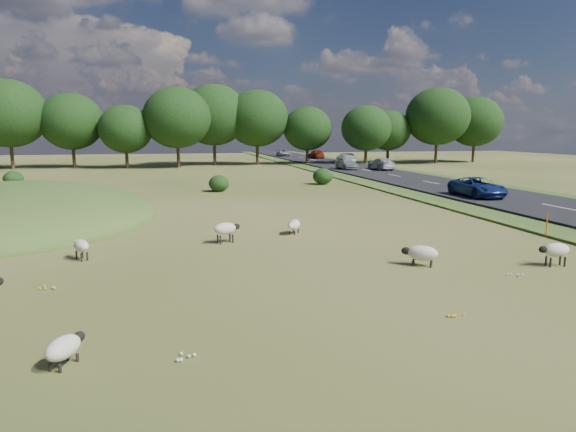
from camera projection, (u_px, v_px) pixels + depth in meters
The scene contains 18 objects.
ground at pixel (215, 197), 38.57m from camera, with size 160.00×160.00×0.00m, color #394C17.
mound at pixel (8, 220), 28.23m from camera, with size 16.00×20.00×4.00m, color #33561E.
road at pixel (402, 178), 52.57m from camera, with size 8.00×150.00×0.25m, color black.
treeline at pixel (184, 119), 71.36m from camera, with size 96.28×14.66×11.70m.
shrubs at pixel (197, 179), 45.14m from camera, with size 29.11×9.54×1.50m.
marker_post at pixel (547, 224), 23.54m from camera, with size 0.06×0.06×1.20m, color #D8590C.
sheep_0 at pixel (294, 225), 24.35m from camera, with size 0.96×1.21×0.69m.
sheep_1 at pixel (421, 253), 18.52m from camera, with size 1.32×1.06×0.75m.
sheep_2 at pixel (64, 347), 10.58m from camera, with size 0.86×1.15×0.64m.
sheep_3 at pixel (226, 229), 22.32m from camera, with size 1.30×0.90×0.91m.
sheep_4 at pixel (81, 246), 19.40m from camera, with size 0.84×1.12×0.79m.
sheep_6 at pixel (555, 250), 18.44m from camera, with size 1.20×0.58×0.86m.
car_0 at pixel (477, 187), 36.48m from camera, with size 2.25×4.88×1.36m, color navy.
car_1 at pixel (346, 158), 74.97m from camera, with size 1.57×4.50×1.48m, color white.
car_2 at pixel (381, 164), 62.42m from camera, with size 2.00×4.93×1.43m, color #B7B9BF.
car_3 at pixel (283, 153), 98.41m from camera, with size 2.10×4.55×1.26m, color #B2B5BB.
car_5 at pixel (316, 154), 89.99m from camera, with size 1.99×4.90×1.42m, color maroon.
car_7 at pixel (346, 163), 63.44m from camera, with size 1.80×4.48×1.53m, color #9EA0A5.
Camera 1 is at (-3.16, -18.56, 4.79)m, focal length 32.00 mm.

